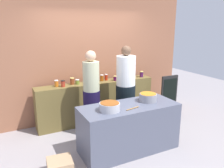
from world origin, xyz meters
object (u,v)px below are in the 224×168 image
preserve_jar_7 (106,77)px  preserve_jar_8 (115,78)px  bread_crate (60,167)px  cooking_pot_center (148,97)px  cook_with_tongs (92,98)px  cooking_pot_left (110,107)px  preserve_jar_5 (93,79)px  wooden_spoon (133,108)px  preserve_jar_1 (63,84)px  preserve_jar_0 (57,83)px  chalkboard_sign (169,96)px  preserve_jar_2 (72,81)px  preserve_jar_9 (118,76)px  preserve_jar_3 (77,82)px  preserve_jar_10 (133,74)px  preserve_jar_11 (141,74)px  preserve_jar_6 (102,78)px  cook_in_cap (126,93)px  preserve_jar_4 (87,80)px

preserve_jar_7 → preserve_jar_8: 0.21m
bread_crate → cooking_pot_center: bearing=6.2°
preserve_jar_7 → cook_with_tongs: size_ratio=0.08×
cooking_pot_left → cooking_pot_center: cooking_pot_center is taller
preserve_jar_5 → wooden_spoon: preserve_jar_5 is taller
preserve_jar_1 → bread_crate: 1.80m
cooking_pot_center → bread_crate: (-1.67, -0.18, -0.78)m
preserve_jar_7 → cooking_pot_center: size_ratio=0.45×
preserve_jar_0 → chalkboard_sign: bearing=-12.5°
preserve_jar_5 → chalkboard_sign: 1.86m
preserve_jar_2 → wooden_spoon: preserve_jar_2 is taller
preserve_jar_5 → preserve_jar_9: size_ratio=0.89×
preserve_jar_3 → cook_with_tongs: 0.63m
preserve_jar_10 → wooden_spoon: bearing=-122.2°
preserve_jar_5 → bread_crate: bearing=-126.7°
preserve_jar_9 → preserve_jar_10: (0.43, 0.02, -0.00)m
preserve_jar_0 → preserve_jar_11: 2.05m
preserve_jar_6 → preserve_jar_10: 0.85m
cook_in_cap → preserve_jar_1: bearing=151.4°
cook_with_tongs → preserve_jar_5: bearing=65.5°
preserve_jar_0 → cooking_pot_center: preserve_jar_0 is taller
preserve_jar_2 → preserve_jar_8: (0.97, -0.12, -0.02)m
preserve_jar_3 → preserve_jar_5: size_ratio=0.79×
preserve_jar_1 → cooking_pot_left: size_ratio=0.40×
preserve_jar_0 → preserve_jar_4: 0.67m
preserve_jar_0 → preserve_jar_9: bearing=0.3°
cooking_pot_center → preserve_jar_9: bearing=83.7°
preserve_jar_1 → preserve_jar_6: bearing=6.0°
wooden_spoon → cook_in_cap: size_ratio=0.15×
preserve_jar_4 → preserve_jar_10: (1.20, 0.02, 0.01)m
preserve_jar_0 → preserve_jar_5: preserve_jar_0 is taller
preserve_jar_1 → chalkboard_sign: 2.49m
preserve_jar_10 → preserve_jar_7: bearing=-179.7°
preserve_jar_7 → cooking_pot_center: bearing=-83.9°
preserve_jar_8 → preserve_jar_1: bearing=179.2°
preserve_jar_9 → wooden_spoon: bearing=-110.5°
preserve_jar_6 → cooking_pot_center: 1.44m
preserve_jar_4 → wooden_spoon: size_ratio=0.45×
preserve_jar_6 → preserve_jar_7: bearing=5.6°
preserve_jar_5 → wooden_spoon: (0.04, -1.61, -0.15)m
preserve_jar_0 → preserve_jar_1: (0.11, -0.08, -0.00)m
preserve_jar_1 → cooking_pot_left: 1.48m
wooden_spoon → chalkboard_sign: chalkboard_sign is taller
preserve_jar_3 → cooking_pot_left: 1.49m
preserve_jar_0 → cooking_pot_left: preserve_jar_0 is taller
preserve_jar_2 → cooking_pot_left: (0.14, -1.53, -0.09)m
preserve_jar_0 → preserve_jar_7: 1.14m
preserve_jar_8 → preserve_jar_11: bearing=3.1°
preserve_jar_5 → cooking_pot_center: bearing=-71.0°
preserve_jar_11 → cooking_pot_center: preserve_jar_11 is taller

